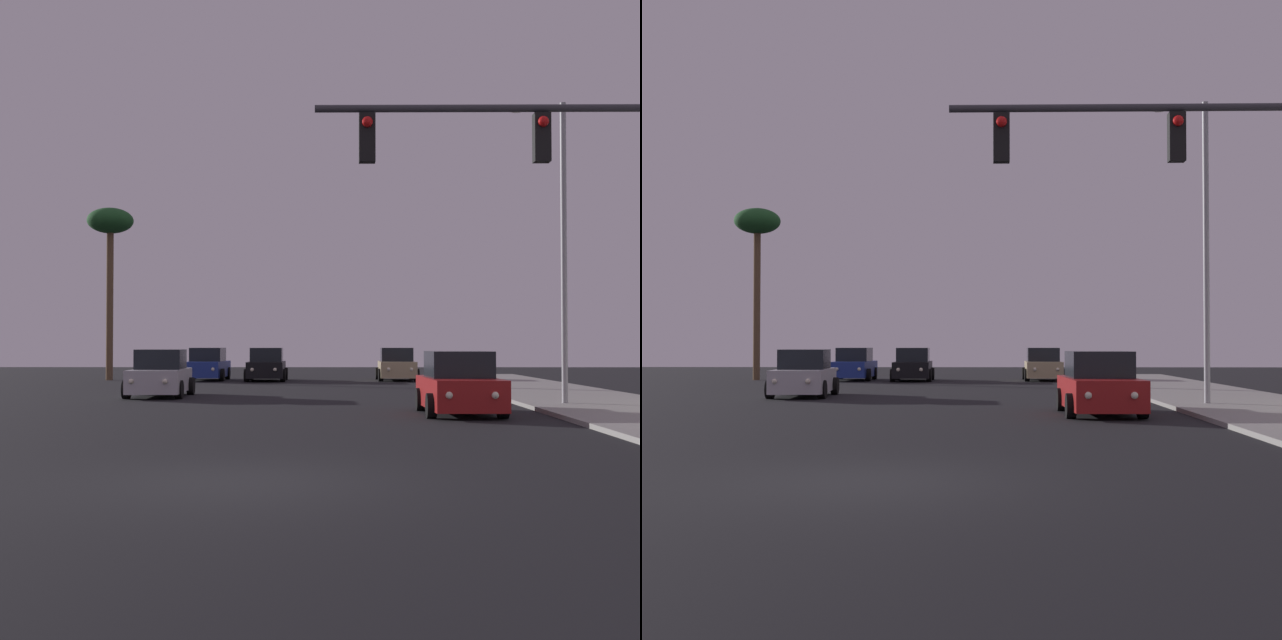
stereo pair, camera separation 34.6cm
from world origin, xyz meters
TOP-DOWN VIEW (x-y plane):
  - ground_plane at (0.00, 0.00)m, footprint 120.00×120.00m
  - car_black at (-1.93, 33.26)m, footprint 2.04×4.32m
  - car_red at (4.71, 11.64)m, footprint 2.04×4.33m
  - car_silver at (-4.78, 19.56)m, footprint 2.04×4.34m
  - car_blue at (-5.04, 33.93)m, footprint 2.04×4.34m
  - car_tan at (4.74, 33.81)m, footprint 2.04×4.33m
  - traffic_light_mast at (5.58, 4.19)m, footprint 6.53×0.36m
  - street_lamp at (8.14, 14.47)m, footprint 1.74×0.24m
  - palm_tree_far at (-10.16, 34.00)m, footprint 2.40×2.40m

SIDE VIEW (x-z plane):
  - ground_plane at x=0.00m, z-range 0.00..0.00m
  - car_black at x=-1.93m, z-range -0.08..1.60m
  - car_red at x=4.71m, z-range -0.08..1.60m
  - car_silver at x=-4.78m, z-range -0.08..1.60m
  - car_blue at x=-5.04m, z-range -0.08..1.60m
  - car_tan at x=4.74m, z-range -0.08..1.60m
  - traffic_light_mast at x=5.58m, z-range 1.43..7.93m
  - street_lamp at x=8.14m, z-range 0.62..9.62m
  - palm_tree_far at x=-10.16m, z-range 3.31..12.28m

